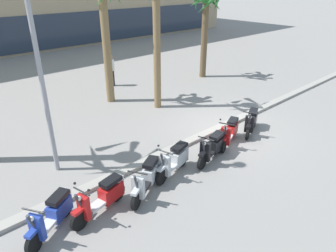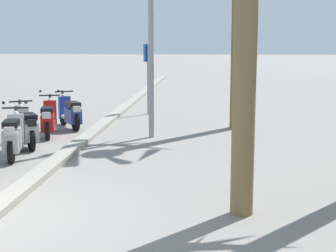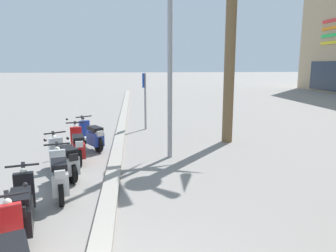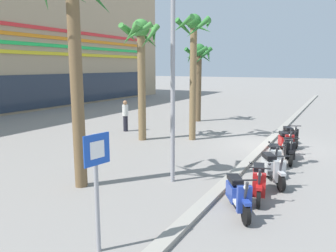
# 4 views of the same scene
# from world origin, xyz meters

# --- Properties ---
(ground_plane) EXTENTS (200.00, 200.00, 0.00)m
(ground_plane) POSITION_xyz_m (0.00, 0.00, 0.00)
(ground_plane) COLOR gray
(curb_strip) EXTENTS (60.00, 0.36, 0.12)m
(curb_strip) POSITION_xyz_m (0.00, 0.20, 0.06)
(curb_strip) COLOR gray
(curb_strip) RESTS_ON ground
(scooter_blue_mid_centre) EXTENTS (1.54, 1.02, 1.04)m
(scooter_blue_mid_centre) POSITION_xyz_m (-7.62, -0.65, 0.44)
(scooter_blue_mid_centre) COLOR black
(scooter_blue_mid_centre) RESTS_ON ground
(scooter_red_mid_front) EXTENTS (1.83, 0.73, 1.17)m
(scooter_red_mid_front) POSITION_xyz_m (-6.37, -0.89, 0.45)
(scooter_red_mid_front) COLOR black
(scooter_red_mid_front) RESTS_ON ground
(scooter_silver_second_in_line) EXTENTS (1.66, 1.04, 1.04)m
(scooter_silver_second_in_line) POSITION_xyz_m (-4.98, -0.99, 0.45)
(scooter_silver_second_in_line) COLOR black
(scooter_silver_second_in_line) RESTS_ON ground
(scooter_silver_tail_end) EXTENTS (1.69, 0.71, 1.17)m
(scooter_silver_tail_end) POSITION_xyz_m (-3.75, -0.85, 0.46)
(scooter_silver_tail_end) COLOR black
(scooter_silver_tail_end) RESTS_ON ground
(scooter_black_far_back) EXTENTS (1.71, 0.71, 1.04)m
(scooter_black_far_back) POSITION_xyz_m (-2.23, -1.10, 0.45)
(scooter_black_far_back) COLOR black
(scooter_black_far_back) RESTS_ON ground
(scooter_red_last_in_row) EXTENTS (1.74, 0.90, 1.17)m
(scooter_red_last_in_row) POSITION_xyz_m (-0.84, -0.76, 0.44)
(scooter_red_last_in_row) COLOR black
(scooter_red_last_in_row) RESTS_ON ground
(scooter_black_gap_after_mid) EXTENTS (1.65, 0.92, 1.04)m
(scooter_black_gap_after_mid) POSITION_xyz_m (0.57, -0.75, 0.44)
(scooter_black_gap_after_mid) COLOR black
(scooter_black_gap_after_mid) RESTS_ON ground
(palm_tree_mid_walkway) EXTENTS (1.95, 1.96, 6.11)m
(palm_tree_mid_walkway) POSITION_xyz_m (-0.50, 3.75, 4.52)
(palm_tree_mid_walkway) COLOR olive
(palm_tree_mid_walkway) RESTS_ON ground
(palm_tree_near_sign) EXTENTS (2.08, 2.09, 5.87)m
(palm_tree_near_sign) POSITION_xyz_m (-1.73, 5.97, 4.35)
(palm_tree_near_sign) COLOR olive
(palm_tree_near_sign) RESTS_ON ground
(palm_tree_far_corner) EXTENTS (1.97, 2.01, 5.12)m
(palm_tree_far_corner) POSITION_xyz_m (4.92, 5.75, 3.77)
(palm_tree_far_corner) COLOR brown
(palm_tree_far_corner) RESTS_ON ground
(pedestrian_by_palm_tree) EXTENTS (0.34, 0.34, 1.76)m
(pedestrian_by_palm_tree) POSITION_xyz_m (-0.28, 8.02, 0.94)
(pedestrian_by_palm_tree) COLOR black
(pedestrian_by_palm_tree) RESTS_ON ground
(street_lamp) EXTENTS (0.36, 0.36, 7.83)m
(street_lamp) POSITION_xyz_m (-6.44, 1.82, 4.68)
(street_lamp) COLOR #939399
(street_lamp) RESTS_ON ground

